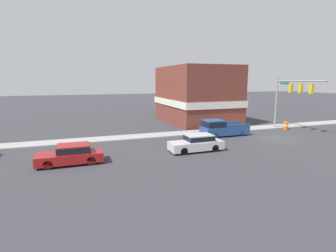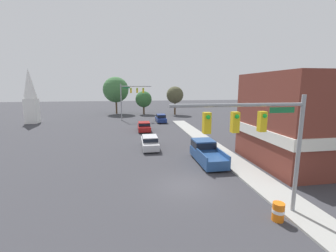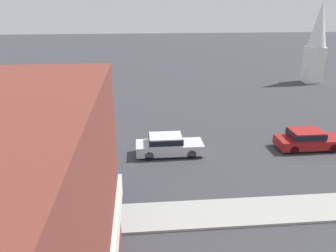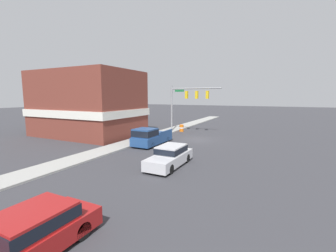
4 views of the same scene
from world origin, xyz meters
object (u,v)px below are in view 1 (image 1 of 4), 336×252
at_px(construction_barrel, 285,126).
at_px(car_second_ahead, 71,154).
at_px(car_lead, 197,143).
at_px(pickup_truck_parked, 221,128).

bearing_deg(construction_barrel, car_second_ahead, 102.42).
height_order(car_lead, pickup_truck_parked, pickup_truck_parked).
bearing_deg(car_second_ahead, construction_barrel, -77.58).
bearing_deg(car_lead, pickup_truck_parked, -47.30).
distance_m(pickup_truck_parked, construction_barrel, 10.00).
xyz_separation_m(car_second_ahead, pickup_truck_parked, (5.06, -15.93, 0.15)).
xyz_separation_m(car_lead, construction_barrel, (5.62, -15.37, -0.27)).
distance_m(car_lead, construction_barrel, 16.37).
xyz_separation_m(pickup_truck_parked, construction_barrel, (0.64, -9.97, -0.41)).
bearing_deg(car_lead, construction_barrel, -69.91).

